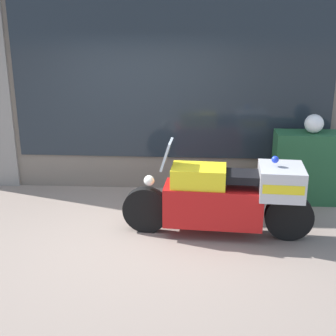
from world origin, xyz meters
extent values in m
plane|color=gray|center=(0.00, 0.00, 0.00)|extent=(60.00, 60.00, 0.00)
cube|color=#6B6056|center=(0.00, 2.00, 1.93)|extent=(6.12, 0.40, 3.86)
cube|color=#1E262D|center=(0.43, 1.79, 1.98)|extent=(4.96, 0.02, 2.86)
cube|color=slate|center=(0.39, 2.01, 0.28)|extent=(4.74, 0.30, 0.55)
cube|color=silver|center=(0.39, 2.15, 1.21)|extent=(4.74, 0.02, 1.36)
cube|color=beige|center=(0.39, 2.01, 1.88)|extent=(4.74, 0.30, 0.02)
cube|color=maroon|center=(-1.39, 2.01, 1.92)|extent=(0.18, 0.04, 0.06)
cube|color=#195623|center=(-0.50, 2.01, 1.92)|extent=(0.18, 0.04, 0.06)
cube|color=#B7B2A8|center=(0.39, 2.01, 1.92)|extent=(0.18, 0.04, 0.06)
cube|color=navy|center=(1.28, 2.01, 1.92)|extent=(0.18, 0.04, 0.06)
cube|color=black|center=(2.17, 2.01, 1.92)|extent=(0.18, 0.04, 0.06)
cube|color=red|center=(-1.27, 1.94, 0.69)|extent=(0.19, 0.03, 0.27)
cube|color=orange|center=(-0.16, 1.94, 0.69)|extent=(0.19, 0.03, 0.27)
cube|color=white|center=(0.95, 1.94, 0.69)|extent=(0.19, 0.02, 0.27)
cube|color=#2866B7|center=(2.05, 1.94, 0.69)|extent=(0.19, 0.03, 0.27)
cylinder|color=black|center=(0.18, 0.20, 0.31)|extent=(0.62, 0.18, 0.61)
cylinder|color=black|center=(2.03, 0.09, 0.31)|extent=(0.62, 0.18, 0.61)
cube|color=#B71414|center=(1.06, 0.15, 0.43)|extent=(1.28, 0.58, 0.52)
cube|color=yellow|center=(0.87, 0.16, 0.80)|extent=(0.71, 0.49, 0.28)
cube|color=black|center=(1.34, 0.13, 0.83)|extent=(0.75, 0.42, 0.10)
cube|color=#B7B7BC|center=(1.89, 0.09, 0.79)|extent=(0.59, 0.64, 0.38)
cube|color=yellow|center=(1.89, 0.09, 0.79)|extent=(0.53, 0.65, 0.11)
cube|color=#B2BCC6|center=(0.46, 0.19, 1.08)|extent=(0.16, 0.36, 0.36)
sphere|color=white|center=(0.23, 0.20, 0.72)|extent=(0.14, 0.14, 0.14)
sphere|color=blue|center=(1.80, 0.10, 1.07)|extent=(0.09, 0.09, 0.09)
cube|color=#235633|center=(2.49, 1.38, 0.55)|extent=(0.96, 0.44, 1.09)
sphere|color=white|center=(2.55, 1.36, 1.23)|extent=(0.28, 0.28, 0.28)
camera|label=1|loc=(0.81, -5.44, 2.81)|focal=50.00mm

